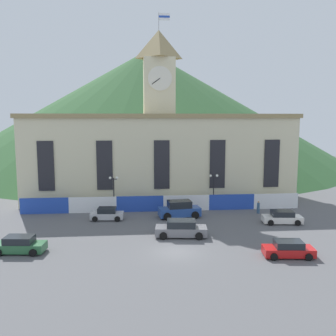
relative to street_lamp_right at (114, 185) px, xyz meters
The scene contains 13 objects.
ground_plane 17.83m from the street_lamp_right, 68.23° to the right, with size 160.00×160.00×0.00m, color #565659.
civic_building 10.26m from the street_lamp_right, 47.41° to the left, with size 39.33×11.53×27.22m.
banner_fence 6.98m from the street_lamp_right, ahead, with size 36.69×0.12×2.07m.
hillside_backdrop 57.42m from the street_lamp_right, 83.36° to the left, with size 106.26×106.26×30.28m, color #2D562D.
street_lamp_right is the anchor object (origin of this frame).
street_lamp_center 13.43m from the street_lamp_right, ahead, with size 1.26×0.36×4.64m.
car_white_taxi 21.61m from the street_lamp_right, 22.09° to the right, with size 4.68×2.54×1.50m.
car_silver_hatch 5.40m from the street_lamp_right, 97.19° to the right, with size 4.01×2.23×1.50m.
car_red_sedan 24.65m from the street_lamp_right, 48.24° to the right, with size 4.57×2.50×1.45m.
car_gray_pickup 14.25m from the street_lamp_right, 57.57° to the right, with size 5.49×2.83×1.75m.
car_green_wagon 17.23m from the street_lamp_right, 117.12° to the right, with size 4.76×2.50×1.55m.
car_blue_van 9.63m from the street_lamp_right, 27.96° to the right, with size 5.30×2.86×2.10m.
pedestrian 19.04m from the street_lamp_right, 10.33° to the right, with size 0.50×0.50×1.63m.
Camera 1 is at (-3.65, -32.83, 12.30)m, focal length 40.00 mm.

